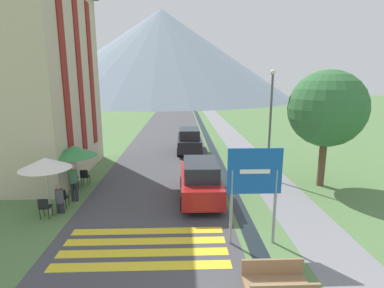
{
  "coord_description": "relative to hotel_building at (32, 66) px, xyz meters",
  "views": [
    {
      "loc": [
        -1.24,
        -5.13,
        5.4
      ],
      "look_at": [
        -0.71,
        10.0,
        2.16
      ],
      "focal_mm": 28.0,
      "sensor_mm": 36.0,
      "label": 1
    }
  ],
  "objects": [
    {
      "name": "cafe_chair_far_right",
      "position": [
        3.08,
        -2.05,
        -5.61
      ],
      "size": [
        0.4,
        0.4,
        0.85
      ],
      "rotation": [
        0.0,
        0.0,
        0.07
      ],
      "color": "black",
      "rests_on": "ground_plane"
    },
    {
      "name": "cafe_chair_nearest",
      "position": [
        2.71,
        -5.89,
        -5.61
      ],
      "size": [
        0.4,
        0.4,
        0.85
      ],
      "rotation": [
        0.0,
        0.0,
        -0.26
      ],
      "color": "black",
      "rests_on": "ground_plane"
    },
    {
      "name": "cafe_chair_far_left",
      "position": [
        2.55,
        -2.31,
        -5.61
      ],
      "size": [
        0.4,
        0.4,
        0.85
      ],
      "rotation": [
        0.0,
        0.0,
        -0.12
      ],
      "color": "black",
      "rests_on": "ground_plane"
    },
    {
      "name": "drainage_channel",
      "position": [
        10.59,
        18.0,
        -6.12
      ],
      "size": [
        0.6,
        60.0,
        0.0
      ],
      "color": "black",
      "rests_on": "ground_plane"
    },
    {
      "name": "cafe_umbrella_middle_green",
      "position": [
        2.95,
        -2.91,
        -4.07
      ],
      "size": [
        2.14,
        2.14,
        2.32
      ],
      "color": "#B7B2A8",
      "rests_on": "ground_plane"
    },
    {
      "name": "footbridge",
      "position": [
        10.59,
        -10.46,
        -5.9
      ],
      "size": [
        1.7,
        1.1,
        0.65
      ],
      "color": "#846647",
      "rests_on": "ground_plane"
    },
    {
      "name": "crosswalk_marking",
      "position": [
        6.89,
        -8.13,
        -6.12
      ],
      "size": [
        5.44,
        2.54,
        0.01
      ],
      "color": "yellow",
      "rests_on": "ground_plane"
    },
    {
      "name": "streetlamp",
      "position": [
        12.91,
        -1.34,
        -2.66
      ],
      "size": [
        0.28,
        0.28,
        5.93
      ],
      "color": "#515156",
      "rests_on": "ground_plane"
    },
    {
      "name": "hotel_building",
      "position": [
        0.0,
        0.0,
        0.0
      ],
      "size": [
        5.56,
        8.39,
        11.37
      ],
      "color": "#BCAD93",
      "rests_on": "ground_plane"
    },
    {
      "name": "ground_plane",
      "position": [
        9.39,
        8.0,
        -6.13
      ],
      "size": [
        160.0,
        160.0,
        0.0
      ],
      "primitive_type": "plane",
      "color": "#517542"
    },
    {
      "name": "footpath",
      "position": [
        12.99,
        18.0,
        -6.12
      ],
      "size": [
        2.2,
        60.0,
        0.01
      ],
      "color": "slate",
      "rests_on": "ground_plane"
    },
    {
      "name": "mountain_distant",
      "position": [
        2.7,
        71.9,
        6.24
      ],
      "size": [
        73.92,
        73.92,
        24.72
      ],
      "color": "gray",
      "rests_on": "ground_plane"
    },
    {
      "name": "person_seated_far",
      "position": [
        3.11,
        -5.41,
        -5.44
      ],
      "size": [
        0.32,
        0.32,
        1.24
      ],
      "color": "#282833",
      "rests_on": "ground_plane"
    },
    {
      "name": "cafe_umbrella_front_white",
      "position": [
        2.75,
        -5.55,
        -3.94
      ],
      "size": [
        1.99,
        1.99,
        2.41
      ],
      "color": "#B7B2A8",
      "rests_on": "ground_plane"
    },
    {
      "name": "road",
      "position": [
        6.89,
        18.0,
        -6.12
      ],
      "size": [
        6.4,
        60.0,
        0.01
      ],
      "color": "#424247",
      "rests_on": "ground_plane"
    },
    {
      "name": "person_seated_near",
      "position": [
        2.76,
        -2.63,
        -5.47
      ],
      "size": [
        0.32,
        0.32,
        1.19
      ],
      "color": "#282833",
      "rests_on": "ground_plane"
    },
    {
      "name": "parked_car_near",
      "position": [
        8.99,
        -4.03,
        -5.21
      ],
      "size": [
        1.86,
        4.53,
        1.82
      ],
      "color": "#A31919",
      "rests_on": "ground_plane"
    },
    {
      "name": "cafe_chair_near_right",
      "position": [
        3.01,
        -4.91,
        -5.61
      ],
      "size": [
        0.4,
        0.4,
        0.85
      ],
      "rotation": [
        0.0,
        0.0,
        -0.12
      ],
      "color": "black",
      "rests_on": "ground_plane"
    },
    {
      "name": "tree_by_path",
      "position": [
        15.38,
        -2.49,
        -2.12
      ],
      "size": [
        3.81,
        3.81,
        5.92
      ],
      "color": "brown",
      "rests_on": "ground_plane"
    },
    {
      "name": "person_standing_terrace",
      "position": [
        3.28,
        -4.16,
        -5.16
      ],
      "size": [
        0.32,
        0.32,
        1.67
      ],
      "color": "#282833",
      "rests_on": "ground_plane"
    },
    {
      "name": "road_sign",
      "position": [
        10.49,
        -8.01,
        -3.93
      ],
      "size": [
        1.77,
        0.11,
        3.29
      ],
      "color": "gray",
      "rests_on": "ground_plane"
    },
    {
      "name": "parked_car_far",
      "position": [
        8.71,
        5.17,
        -5.22
      ],
      "size": [
        1.83,
        4.32,
        1.82
      ],
      "color": "black",
      "rests_on": "ground_plane"
    }
  ]
}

